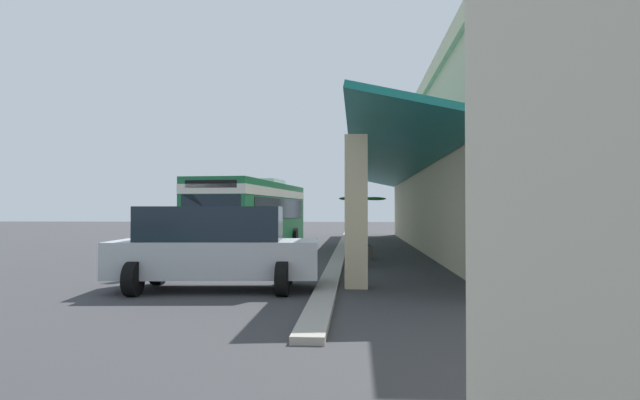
% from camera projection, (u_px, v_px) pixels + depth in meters
% --- Properties ---
extents(ground, '(120.00, 120.00, 0.00)m').
position_uv_depth(ground, '(407.00, 249.00, 26.73)').
color(ground, '#38383A').
extents(curb_strip, '(37.90, 0.50, 0.12)m').
position_uv_depth(curb_strip, '(342.00, 248.00, 26.61)').
color(curb_strip, '#9E998E').
rests_on(curb_strip, ground).
extents(plaza_building, '(31.88, 15.53, 7.33)m').
position_uv_depth(plaza_building, '(546.00, 172.00, 26.05)').
color(plaza_building, '#C6B793').
rests_on(plaza_building, ground).
extents(transit_bus, '(11.39, 3.58, 3.34)m').
position_uv_depth(transit_bus, '(254.00, 211.00, 25.25)').
color(transit_bus, '#196638').
rests_on(transit_bus, ground).
extents(parked_suv_silver, '(2.95, 4.93, 1.97)m').
position_uv_depth(parked_suv_silver, '(214.00, 247.00, 13.11)').
color(parked_suv_silver, '#B2B5BA').
rests_on(parked_suv_silver, ground).
extents(pedestrian, '(0.46, 0.65, 1.74)m').
position_uv_depth(pedestrian, '(150.00, 243.00, 15.31)').
color(pedestrian, navy).
rests_on(pedestrian, ground).
extents(potted_palm, '(1.89, 1.85, 2.51)m').
position_uv_depth(potted_palm, '(363.00, 240.00, 21.19)').
color(potted_palm, '#4C4742').
rests_on(potted_palm, ground).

